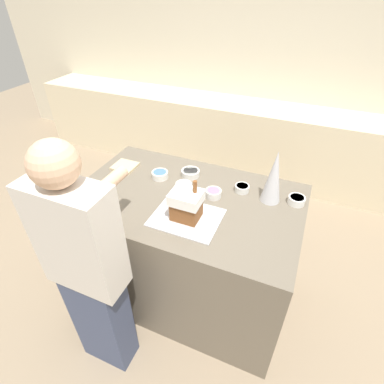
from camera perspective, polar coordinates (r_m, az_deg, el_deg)
ground_plane at (r=2.72m, az=-0.89°, el=-17.25°), size 12.00×12.00×0.00m
wall_back at (r=3.97m, az=13.81°, el=22.46°), size 8.00×0.05×2.60m
back_cabinet_block at (r=3.95m, az=11.08°, el=9.59°), size 6.00×0.60×0.91m
kitchen_island at (r=2.35m, az=-0.99°, el=-10.34°), size 1.55×0.97×0.95m
baking_tray at (r=1.87m, az=-1.05°, el=-4.87°), size 0.42×0.33×0.01m
gingerbread_house at (r=1.80m, az=-1.07°, el=-2.37°), size 0.19×0.16×0.27m
decorative_tree at (r=1.98m, az=15.33°, el=2.82°), size 0.13×0.13×0.37m
candy_bowl_near_tray_right at (r=2.23m, az=-6.12°, el=3.35°), size 0.12×0.12×0.05m
candy_bowl_front_corner at (r=2.11m, az=9.50°, el=0.76°), size 0.10×0.10×0.05m
candy_bowl_far_left at (r=2.03m, az=4.09°, el=-0.19°), size 0.11×0.11×0.05m
candy_bowl_behind_tray at (r=2.24m, az=-0.30°, el=3.69°), size 0.14×0.14×0.05m
candy_bowl_beside_tree at (r=2.11m, az=-1.60°, el=1.24°), size 0.11×0.11×0.04m
candy_bowl_center_rear at (r=2.08m, az=19.30°, el=-1.42°), size 0.11×0.11×0.05m
cookbook at (r=2.41m, az=-12.65°, el=4.81°), size 0.18×0.16×0.02m
person at (r=1.80m, az=-19.06°, el=-14.18°), size 0.43×0.54×1.66m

